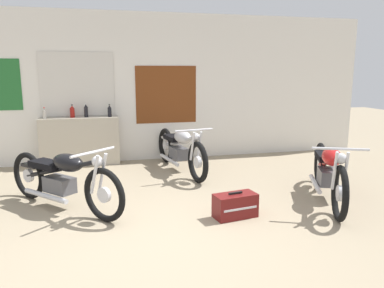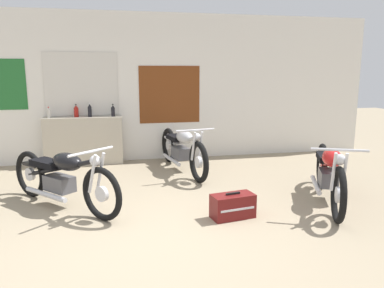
{
  "view_description": "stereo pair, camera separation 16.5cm",
  "coord_description": "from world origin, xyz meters",
  "px_view_note": "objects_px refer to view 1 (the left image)",
  "views": [
    {
      "loc": [
        -0.37,
        -3.6,
        1.72
      ],
      "look_at": [
        0.86,
        1.47,
        0.7
      ],
      "focal_mm": 35.0,
      "sensor_mm": 36.0,
      "label": 1
    },
    {
      "loc": [
        -0.21,
        -3.64,
        1.72
      ],
      "look_at": [
        0.86,
        1.47,
        0.7
      ],
      "focal_mm": 35.0,
      "sensor_mm": 36.0,
      "label": 2
    }
  ],
  "objects_px": {
    "bottle_left_center": "(72,112)",
    "hard_case_darkred": "(235,206)",
    "bottle_center": "(86,111)",
    "motorcycle_silver": "(180,148)",
    "bottle_leftmost": "(44,114)",
    "motorcycle_black": "(62,178)",
    "motorcycle_red": "(329,171)",
    "bottle_right_center": "(110,111)"
  },
  "relations": [
    {
      "from": "bottle_left_center",
      "to": "motorcycle_silver",
      "type": "relative_size",
      "value": 0.11
    },
    {
      "from": "bottle_center",
      "to": "hard_case_darkred",
      "type": "height_order",
      "value": "bottle_center"
    },
    {
      "from": "bottle_leftmost",
      "to": "motorcycle_red",
      "type": "relative_size",
      "value": 0.11
    },
    {
      "from": "bottle_leftmost",
      "to": "motorcycle_black",
      "type": "distance_m",
      "value": 2.37
    },
    {
      "from": "motorcycle_silver",
      "to": "bottle_center",
      "type": "bearing_deg",
      "value": 150.58
    },
    {
      "from": "bottle_right_center",
      "to": "hard_case_darkred",
      "type": "height_order",
      "value": "bottle_right_center"
    },
    {
      "from": "bottle_center",
      "to": "hard_case_darkred",
      "type": "relative_size",
      "value": 0.48
    },
    {
      "from": "bottle_right_center",
      "to": "motorcycle_black",
      "type": "relative_size",
      "value": 0.15
    },
    {
      "from": "bottle_center",
      "to": "motorcycle_red",
      "type": "relative_size",
      "value": 0.14
    },
    {
      "from": "bottle_center",
      "to": "motorcycle_silver",
      "type": "xyz_separation_m",
      "value": [
        1.56,
        -0.88,
        -0.6
      ]
    },
    {
      "from": "bottle_leftmost",
      "to": "bottle_left_center",
      "type": "distance_m",
      "value": 0.47
    },
    {
      "from": "motorcycle_silver",
      "to": "motorcycle_black",
      "type": "bearing_deg",
      "value": -141.59
    },
    {
      "from": "bottle_leftmost",
      "to": "bottle_right_center",
      "type": "xyz_separation_m",
      "value": [
        1.13,
        0.02,
        0.01
      ]
    },
    {
      "from": "motorcycle_silver",
      "to": "bottle_right_center",
      "type": "bearing_deg",
      "value": 143.48
    },
    {
      "from": "motorcycle_red",
      "to": "motorcycle_silver",
      "type": "relative_size",
      "value": 0.91
    },
    {
      "from": "motorcycle_silver",
      "to": "hard_case_darkred",
      "type": "height_order",
      "value": "motorcycle_silver"
    },
    {
      "from": "bottle_right_center",
      "to": "motorcycle_black",
      "type": "height_order",
      "value": "bottle_right_center"
    },
    {
      "from": "motorcycle_silver",
      "to": "hard_case_darkred",
      "type": "bearing_deg",
      "value": -84.54
    },
    {
      "from": "motorcycle_black",
      "to": "bottle_right_center",
      "type": "bearing_deg",
      "value": 73.84
    },
    {
      "from": "bottle_leftmost",
      "to": "motorcycle_black",
      "type": "height_order",
      "value": "bottle_leftmost"
    },
    {
      "from": "bottle_left_center",
      "to": "hard_case_darkred",
      "type": "xyz_separation_m",
      "value": [
        2.01,
        -3.1,
        -0.85
      ]
    },
    {
      "from": "bottle_center",
      "to": "motorcycle_black",
      "type": "xyz_separation_m",
      "value": [
        -0.24,
        -2.31,
        -0.59
      ]
    },
    {
      "from": "bottle_left_center",
      "to": "bottle_center",
      "type": "distance_m",
      "value": 0.24
    },
    {
      "from": "motorcycle_black",
      "to": "hard_case_darkred",
      "type": "height_order",
      "value": "motorcycle_black"
    },
    {
      "from": "bottle_left_center",
      "to": "bottle_center",
      "type": "xyz_separation_m",
      "value": [
        0.24,
        -0.02,
        0.01
      ]
    },
    {
      "from": "bottle_leftmost",
      "to": "bottle_center",
      "type": "xyz_separation_m",
      "value": [
        0.71,
        0.05,
        0.03
      ]
    },
    {
      "from": "bottle_left_center",
      "to": "motorcycle_silver",
      "type": "height_order",
      "value": "bottle_left_center"
    },
    {
      "from": "bottle_left_center",
      "to": "bottle_center",
      "type": "bearing_deg",
      "value": -4.52
    },
    {
      "from": "bottle_leftmost",
      "to": "motorcycle_black",
      "type": "bearing_deg",
      "value": -78.29
    },
    {
      "from": "bottle_leftmost",
      "to": "motorcycle_silver",
      "type": "distance_m",
      "value": 2.48
    },
    {
      "from": "bottle_right_center",
      "to": "motorcycle_silver",
      "type": "height_order",
      "value": "bottle_right_center"
    },
    {
      "from": "motorcycle_silver",
      "to": "hard_case_darkred",
      "type": "xyz_separation_m",
      "value": [
        0.21,
        -2.2,
        -0.26
      ]
    },
    {
      "from": "bottle_leftmost",
      "to": "hard_case_darkred",
      "type": "xyz_separation_m",
      "value": [
        2.48,
        -3.03,
        -0.83
      ]
    },
    {
      "from": "bottle_leftmost",
      "to": "motorcycle_red",
      "type": "xyz_separation_m",
      "value": [
        3.89,
        -2.77,
        -0.56
      ]
    },
    {
      "from": "bottle_left_center",
      "to": "motorcycle_red",
      "type": "relative_size",
      "value": 0.12
    },
    {
      "from": "bottle_left_center",
      "to": "motorcycle_black",
      "type": "bearing_deg",
      "value": -89.98
    },
    {
      "from": "motorcycle_red",
      "to": "bottle_leftmost",
      "type": "bearing_deg",
      "value": 144.51
    },
    {
      "from": "bottle_center",
      "to": "motorcycle_black",
      "type": "distance_m",
      "value": 2.4
    },
    {
      "from": "bottle_left_center",
      "to": "bottle_center",
      "type": "height_order",
      "value": "bottle_center"
    },
    {
      "from": "bottle_right_center",
      "to": "hard_case_darkred",
      "type": "bearing_deg",
      "value": -66.03
    },
    {
      "from": "bottle_center",
      "to": "motorcycle_black",
      "type": "bearing_deg",
      "value": -95.95
    },
    {
      "from": "hard_case_darkred",
      "to": "motorcycle_silver",
      "type": "bearing_deg",
      "value": 95.46
    }
  ]
}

